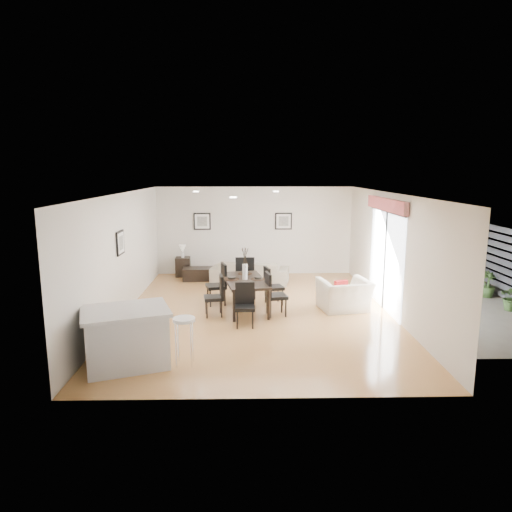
{
  "coord_description": "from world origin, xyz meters",
  "views": [
    {
      "loc": [
        -0.25,
        -9.99,
        3.19
      ],
      "look_at": [
        -0.02,
        0.4,
        1.23
      ],
      "focal_mm": 32.0,
      "sensor_mm": 36.0,
      "label": 1
    }
  ],
  "objects_px": {
    "dining_table": "(245,282)",
    "kitchen_island": "(126,337)",
    "armchair": "(344,295)",
    "dining_chair_wfar": "(219,282)",
    "sofa": "(250,272)",
    "bar_stool": "(184,325)",
    "dining_chair_head": "(245,302)",
    "dining_chair_enear": "(273,292)",
    "dining_chair_efar": "(271,284)",
    "coffee_table": "(199,274)",
    "side_table": "(183,267)",
    "dining_chair_foot": "(245,275)",
    "dining_chair_wnear": "(217,293)"
  },
  "relations": [
    {
      "from": "side_table",
      "to": "kitchen_island",
      "type": "bearing_deg",
      "value": -90.39
    },
    {
      "from": "sofa",
      "to": "dining_table",
      "type": "xyz_separation_m",
      "value": [
        -0.13,
        -2.59,
        0.33
      ]
    },
    {
      "from": "sofa",
      "to": "side_table",
      "type": "xyz_separation_m",
      "value": [
        -2.04,
        0.88,
        -0.03
      ]
    },
    {
      "from": "armchair",
      "to": "kitchen_island",
      "type": "relative_size",
      "value": 0.67
    },
    {
      "from": "armchair",
      "to": "dining_chair_wnear",
      "type": "height_order",
      "value": "dining_chair_wnear"
    },
    {
      "from": "dining_chair_wfar",
      "to": "dining_chair_enear",
      "type": "height_order",
      "value": "dining_chair_wfar"
    },
    {
      "from": "dining_chair_head",
      "to": "kitchen_island",
      "type": "bearing_deg",
      "value": -135.43
    },
    {
      "from": "armchair",
      "to": "dining_chair_wfar",
      "type": "xyz_separation_m",
      "value": [
        -2.9,
        0.53,
        0.2
      ]
    },
    {
      "from": "dining_chair_enear",
      "to": "dining_chair_efar",
      "type": "relative_size",
      "value": 1.06
    },
    {
      "from": "dining_chair_head",
      "to": "kitchen_island",
      "type": "height_order",
      "value": "kitchen_island"
    },
    {
      "from": "dining_table",
      "to": "sofa",
      "type": "bearing_deg",
      "value": 76.99
    },
    {
      "from": "dining_chair_head",
      "to": "armchair",
      "type": "bearing_deg",
      "value": 23.56
    },
    {
      "from": "dining_chair_enear",
      "to": "kitchen_island",
      "type": "bearing_deg",
      "value": 124.25
    },
    {
      "from": "dining_table",
      "to": "coffee_table",
      "type": "height_order",
      "value": "dining_table"
    },
    {
      "from": "sofa",
      "to": "dining_chair_head",
      "type": "bearing_deg",
      "value": 97.33
    },
    {
      "from": "dining_chair_head",
      "to": "dining_chair_foot",
      "type": "xyz_separation_m",
      "value": [
        -0.0,
        2.15,
        0.09
      ]
    },
    {
      "from": "dining_chair_enear",
      "to": "bar_stool",
      "type": "relative_size",
      "value": 1.21
    },
    {
      "from": "sofa",
      "to": "kitchen_island",
      "type": "distance_m",
      "value": 5.99
    },
    {
      "from": "dining_chair_enear",
      "to": "coffee_table",
      "type": "distance_m",
      "value": 3.96
    },
    {
      "from": "dining_table",
      "to": "kitchen_island",
      "type": "xyz_separation_m",
      "value": [
        -1.95,
        -3.02,
        -0.16
      ]
    },
    {
      "from": "dining_chair_efar",
      "to": "side_table",
      "type": "xyz_separation_m",
      "value": [
        -2.53,
        3.06,
        -0.22
      ]
    },
    {
      "from": "dining_chair_foot",
      "to": "coffee_table",
      "type": "height_order",
      "value": "dining_chair_foot"
    },
    {
      "from": "dining_chair_wfar",
      "to": "coffee_table",
      "type": "height_order",
      "value": "dining_chair_wfar"
    },
    {
      "from": "sofa",
      "to": "dining_chair_head",
      "type": "height_order",
      "value": "dining_chair_head"
    },
    {
      "from": "armchair",
      "to": "dining_chair_wfar",
      "type": "bearing_deg",
      "value": -20.78
    },
    {
      "from": "dining_chair_head",
      "to": "coffee_table",
      "type": "distance_m",
      "value": 4.28
    },
    {
      "from": "armchair",
      "to": "dining_chair_foot",
      "type": "xyz_separation_m",
      "value": [
        -2.29,
        1.14,
        0.23
      ]
    },
    {
      "from": "armchair",
      "to": "kitchen_island",
      "type": "xyz_separation_m",
      "value": [
        -4.24,
        -2.95,
        0.13
      ]
    },
    {
      "from": "sofa",
      "to": "dining_chair_wfar",
      "type": "height_order",
      "value": "dining_chair_wfar"
    },
    {
      "from": "dining_chair_enear",
      "to": "kitchen_island",
      "type": "relative_size",
      "value": 0.59
    },
    {
      "from": "kitchen_island",
      "to": "dining_chair_head",
      "type": "bearing_deg",
      "value": 25.55
    },
    {
      "from": "sofa",
      "to": "bar_stool",
      "type": "distance_m",
      "value": 5.74
    },
    {
      "from": "dining_chair_wnear",
      "to": "side_table",
      "type": "bearing_deg",
      "value": -170.4
    },
    {
      "from": "dining_table",
      "to": "kitchen_island",
      "type": "distance_m",
      "value": 3.6
    },
    {
      "from": "dining_table",
      "to": "dining_chair_wfar",
      "type": "bearing_deg",
      "value": 133.22
    },
    {
      "from": "dining_table",
      "to": "dining_chair_efar",
      "type": "distance_m",
      "value": 0.76
    },
    {
      "from": "sofa",
      "to": "dining_chair_head",
      "type": "relative_size",
      "value": 2.44
    },
    {
      "from": "dining_chair_wfar",
      "to": "bar_stool",
      "type": "xyz_separation_m",
      "value": [
        -0.38,
        -3.48,
        0.14
      ]
    },
    {
      "from": "dining_chair_head",
      "to": "side_table",
      "type": "bearing_deg",
      "value": 112.39
    },
    {
      "from": "dining_chair_wfar",
      "to": "dining_chair_enear",
      "type": "xyz_separation_m",
      "value": [
        1.23,
        -0.91,
        -0.01
      ]
    },
    {
      "from": "dining_chair_wnear",
      "to": "kitchen_island",
      "type": "bearing_deg",
      "value": -35.75
    },
    {
      "from": "dining_chair_foot",
      "to": "bar_stool",
      "type": "distance_m",
      "value": 4.21
    },
    {
      "from": "armchair",
      "to": "dining_chair_wfar",
      "type": "distance_m",
      "value": 2.96
    },
    {
      "from": "dining_chair_foot",
      "to": "sofa",
      "type": "bearing_deg",
      "value": -94.44
    },
    {
      "from": "bar_stool",
      "to": "dining_chair_head",
      "type": "bearing_deg",
      "value": 62.85
    },
    {
      "from": "side_table",
      "to": "kitchen_island",
      "type": "xyz_separation_m",
      "value": [
        -0.04,
        -6.49,
        0.2
      ]
    },
    {
      "from": "side_table",
      "to": "dining_chair_efar",
      "type": "bearing_deg",
      "value": -50.44
    },
    {
      "from": "dining_chair_enear",
      "to": "side_table",
      "type": "height_order",
      "value": "dining_chair_enear"
    },
    {
      "from": "dining_table",
      "to": "coffee_table",
      "type": "bearing_deg",
      "value": 104.98
    },
    {
      "from": "dining_chair_head",
      "to": "dining_chair_foot",
      "type": "bearing_deg",
      "value": 89.73
    }
  ]
}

